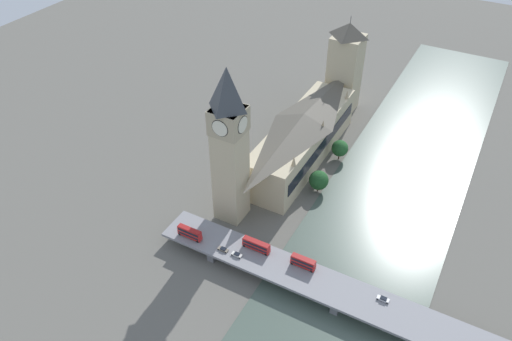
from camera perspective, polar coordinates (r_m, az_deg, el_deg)
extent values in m
plane|color=#605E56|center=(254.56, 7.36, -0.41)|extent=(600.00, 600.00, 0.00)
cube|color=#47564C|center=(247.56, 15.25, -2.94)|extent=(61.85, 360.00, 0.30)
cube|color=#C1B28E|center=(258.15, 5.32, 3.39)|extent=(22.57, 88.57, 21.63)
cube|color=black|center=(254.22, 7.68, 2.86)|extent=(0.40, 81.48, 6.49)
pyramid|color=#514C42|center=(250.61, 5.50, 5.93)|extent=(22.12, 86.79, 5.60)
cone|color=tan|center=(275.12, 10.38, 8.57)|extent=(2.20, 2.20, 5.00)
cone|color=tan|center=(247.69, 7.67, 5.24)|extent=(2.20, 2.20, 5.00)
cone|color=tan|center=(221.98, 4.35, 1.10)|extent=(2.20, 2.20, 5.00)
cube|color=#C1B28E|center=(212.45, -2.96, 0.58)|extent=(12.21, 12.21, 56.35)
cube|color=tan|center=(199.36, -3.17, 5.73)|extent=(12.94, 12.94, 10.99)
cylinder|color=black|center=(196.61, -1.60, 5.27)|extent=(0.50, 7.43, 7.43)
cylinder|color=silver|center=(196.55, -1.57, 5.26)|extent=(0.62, 6.88, 6.88)
cylinder|color=black|center=(202.26, -4.70, 6.18)|extent=(0.50, 7.43, 7.43)
cylinder|color=silver|center=(202.32, -4.73, 6.19)|extent=(0.62, 6.88, 6.88)
cylinder|color=black|center=(203.87, -2.25, 6.57)|extent=(7.43, 0.50, 7.43)
cylinder|color=silver|center=(203.96, -2.24, 6.59)|extent=(6.88, 0.62, 6.88)
cylinder|color=black|center=(194.94, -4.13, 4.85)|extent=(7.43, 0.50, 7.43)
cylinder|color=silver|center=(194.85, -4.15, 4.83)|extent=(6.88, 0.62, 6.88)
pyramid|color=#383D42|center=(191.93, -3.32, 9.37)|extent=(12.45, 12.45, 17.97)
cube|color=#C1B28E|center=(297.69, 10.04, 10.80)|extent=(16.74, 16.74, 46.12)
pyramid|color=#514C42|center=(286.49, 10.64, 15.55)|extent=(16.74, 16.74, 7.53)
cylinder|color=#333338|center=(284.36, 10.78, 16.61)|extent=(0.30, 0.30, 4.00)
cube|color=slate|center=(198.53, 9.61, -14.11)|extent=(3.00, 13.98, 4.93)
cube|color=slate|center=(213.28, -4.27, -8.68)|extent=(3.00, 13.98, 4.93)
cube|color=gray|center=(196.13, 9.71, -13.57)|extent=(155.69, 16.44, 1.20)
cube|color=red|center=(200.55, 5.39, -10.59)|extent=(10.17, 2.59, 1.90)
cube|color=black|center=(200.27, 5.40, -10.52)|extent=(9.15, 2.65, 0.83)
cube|color=red|center=(199.01, 5.43, -10.20)|extent=(9.96, 2.59, 2.23)
cube|color=black|center=(198.92, 5.43, -10.18)|extent=(9.15, 2.65, 1.07)
cube|color=maroon|center=(198.12, 5.45, -9.98)|extent=(9.86, 2.46, 0.16)
cylinder|color=black|center=(202.93, 4.42, -10.11)|extent=(1.07, 0.28, 1.07)
cylinder|color=black|center=(201.48, 4.12, -10.56)|extent=(1.07, 0.28, 1.07)
cylinder|color=black|center=(201.01, 6.61, -10.93)|extent=(1.07, 0.28, 1.07)
cylinder|color=black|center=(199.55, 6.33, -11.39)|extent=(1.07, 0.28, 1.07)
cube|color=red|center=(212.21, -7.56, -7.29)|extent=(11.02, 2.41, 2.01)
cube|color=black|center=(211.92, -7.57, -7.21)|extent=(9.92, 2.47, 0.88)
cube|color=red|center=(210.66, -7.61, -6.88)|extent=(10.80, 2.41, 2.36)
cube|color=black|center=(210.58, -7.61, -6.85)|extent=(9.92, 2.47, 1.13)
cube|color=maroon|center=(209.78, -7.64, -6.63)|extent=(10.69, 2.29, 0.16)
cylinder|color=black|center=(215.52, -8.39, -6.84)|extent=(1.12, 0.28, 1.12)
cylinder|color=black|center=(214.35, -8.73, -7.20)|extent=(1.12, 0.28, 1.12)
cylinder|color=black|center=(211.49, -6.36, -7.71)|extent=(1.12, 0.28, 1.12)
cylinder|color=black|center=(210.29, -6.69, -8.08)|extent=(1.12, 0.28, 1.12)
cube|color=red|center=(205.76, 0.03, -8.73)|extent=(11.97, 2.52, 1.86)
cube|color=black|center=(205.49, 0.03, -8.66)|extent=(10.77, 2.58, 0.82)
cube|color=red|center=(204.29, 0.03, -8.34)|extent=(11.73, 2.52, 2.18)
cube|color=black|center=(204.21, 0.03, -8.32)|extent=(10.77, 2.58, 1.05)
cube|color=maroon|center=(203.44, 0.03, -8.12)|extent=(11.61, 2.40, 0.16)
cylinder|color=black|center=(208.76, -1.06, -8.19)|extent=(1.10, 0.28, 1.10)
cylinder|color=black|center=(207.39, -1.38, -8.59)|extent=(1.10, 0.28, 1.10)
cylinder|color=black|center=(205.49, 1.43, -9.16)|extent=(1.10, 0.28, 1.10)
cylinder|color=black|center=(204.11, 1.12, -9.58)|extent=(1.10, 0.28, 1.10)
cube|color=silver|center=(195.81, 14.31, -14.05)|extent=(4.59, 1.75, 0.72)
cube|color=black|center=(195.34, 14.38, -13.96)|extent=(2.39, 1.57, 0.49)
cylinder|color=black|center=(196.65, 13.85, -13.76)|extent=(0.66, 0.22, 0.66)
cylinder|color=black|center=(195.66, 13.71, -14.09)|extent=(0.66, 0.22, 0.66)
cylinder|color=black|center=(196.39, 14.89, -14.11)|extent=(0.66, 0.22, 0.66)
cylinder|color=black|center=(195.41, 14.75, -14.44)|extent=(0.66, 0.22, 0.66)
cube|color=slate|center=(206.44, -3.79, -8.98)|extent=(4.54, 1.82, 0.56)
cube|color=black|center=(206.03, -3.77, -8.90)|extent=(2.36, 1.64, 0.43)
cylinder|color=black|center=(207.72, -4.10, -8.69)|extent=(0.70, 0.22, 0.70)
cylinder|color=black|center=(206.80, -4.34, -8.98)|extent=(0.70, 0.22, 0.70)
cylinder|color=black|center=(206.37, -3.24, -9.05)|extent=(0.70, 0.22, 0.70)
cylinder|color=black|center=(205.44, -3.48, -9.34)|extent=(0.70, 0.22, 0.70)
cube|color=silver|center=(204.12, -2.22, -9.59)|extent=(4.39, 1.83, 0.67)
cube|color=black|center=(203.67, -2.19, -9.50)|extent=(2.28, 1.65, 0.43)
cylinder|color=black|center=(205.37, -2.52, -9.32)|extent=(0.71, 0.22, 0.71)
cylinder|color=black|center=(204.43, -2.75, -9.62)|extent=(0.71, 0.22, 0.71)
cylinder|color=black|center=(204.17, -1.68, -9.66)|extent=(0.71, 0.22, 0.71)
cylinder|color=black|center=(203.23, -1.92, -9.96)|extent=(0.71, 0.22, 0.71)
cylinder|color=brown|center=(265.48, 9.45, 1.62)|extent=(0.70, 0.70, 3.03)
sphere|color=#235628|center=(262.44, 9.56, 2.53)|extent=(8.66, 8.66, 8.66)
cylinder|color=brown|center=(243.57, 7.09, -2.08)|extent=(0.70, 0.70, 2.63)
sphere|color=#1E4C23|center=(240.16, 7.18, -1.11)|extent=(9.45, 9.45, 9.45)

